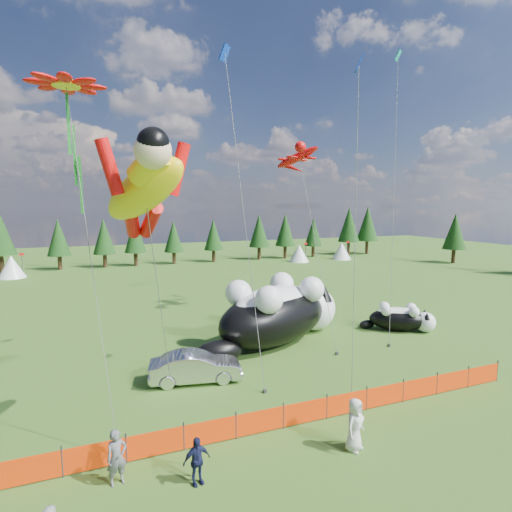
{
  "coord_description": "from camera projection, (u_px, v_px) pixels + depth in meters",
  "views": [
    {
      "loc": [
        -7.48,
        -16.6,
        8.86
      ],
      "look_at": [
        0.55,
        4.0,
        6.1
      ],
      "focal_mm": 28.0,
      "sensor_mm": 36.0,
      "label": 1
    }
  ],
  "objects": [
    {
      "name": "safety_fence",
      "position": [
        306.0,
        412.0,
        16.31
      ],
      "size": [
        22.06,
        0.06,
        1.1
      ],
      "color": "#262626",
      "rests_on": "ground"
    },
    {
      "name": "diamond_kite_b",
      "position": [
        398.0,
        70.0,
        29.45
      ],
      "size": [
        5.07,
        6.11,
        21.27
      ],
      "color": "#0DA093",
      "rests_on": "ground"
    },
    {
      "name": "diamond_kite_c",
      "position": [
        359.0,
        80.0,
        18.68
      ],
      "size": [
        1.72,
        2.75,
        16.25
      ],
      "color": "#0C32B4",
      "rests_on": "ground"
    },
    {
      "name": "spectator_c",
      "position": [
        197.0,
        461.0,
        12.73
      ],
      "size": [
        0.99,
        0.64,
        1.57
      ],
      "primitive_type": "imported",
      "rotation": [
        0.0,
        0.0,
        0.19
      ],
      "color": "#161A3D",
      "rests_on": "ground"
    },
    {
      "name": "spectator_e",
      "position": [
        355.0,
        425.0,
        14.5
      ],
      "size": [
        1.13,
        1.0,
        1.94
      ],
      "primitive_type": "imported",
      "rotation": [
        0.0,
        0.0,
        0.5
      ],
      "color": "silver",
      "rests_on": "ground"
    },
    {
      "name": "flower_kite",
      "position": [
        67.0,
        89.0,
        15.57
      ],
      "size": [
        3.82,
        5.75,
        14.01
      ],
      "color": "red",
      "rests_on": "ground"
    },
    {
      "name": "cat_small",
      "position": [
        401.0,
        318.0,
        28.51
      ],
      "size": [
        4.74,
        3.72,
        1.92
      ],
      "rotation": [
        0.0,
        0.0,
        -0.57
      ],
      "color": "black",
      "rests_on": "ground"
    },
    {
      "name": "cat_large",
      "position": [
        280.0,
        311.0,
        26.01
      ],
      "size": [
        11.24,
        7.48,
        4.29
      ],
      "rotation": [
        0.0,
        0.0,
        0.43
      ],
      "color": "black",
      "rests_on": "ground"
    },
    {
      "name": "superhero_kite",
      "position": [
        144.0,
        190.0,
        13.43
      ],
      "size": [
        5.86,
        7.85,
        12.01
      ],
      "color": "yellow",
      "rests_on": "ground"
    },
    {
      "name": "tree_line",
      "position": [
        154.0,
        239.0,
        60.25
      ],
      "size": [
        90.0,
        4.0,
        8.0
      ],
      "primitive_type": null,
      "color": "black",
      "rests_on": "ground"
    },
    {
      "name": "gecko_kite",
      "position": [
        297.0,
        157.0,
        32.79
      ],
      "size": [
        5.53,
        13.58,
        16.55
      ],
      "color": "red",
      "rests_on": "ground"
    },
    {
      "name": "spectator_a",
      "position": [
        117.0,
        457.0,
        12.72
      ],
      "size": [
        0.76,
        0.61,
        1.81
      ],
      "primitive_type": "imported",
      "rotation": [
        0.0,
        0.0,
        0.3
      ],
      "color": "#5A5B60",
      "rests_on": "ground"
    },
    {
      "name": "car",
      "position": [
        196.0,
        367.0,
        20.23
      ],
      "size": [
        4.84,
        2.41,
        1.53
      ],
      "primitive_type": "imported",
      "rotation": [
        0.0,
        0.0,
        1.39
      ],
      "color": "silver",
      "rests_on": "ground"
    },
    {
      "name": "diamond_kite_a",
      "position": [
        226.0,
        65.0,
        20.92
      ],
      "size": [
        1.01,
        5.07,
        17.86
      ],
      "color": "#0C32B4",
      "rests_on": "ground"
    },
    {
      "name": "festival_tents",
      "position": [
        234.0,
        256.0,
        59.92
      ],
      "size": [
        50.0,
        3.2,
        2.8
      ],
      "primitive_type": null,
      "color": "white",
      "rests_on": "ground"
    },
    {
      "name": "ground",
      "position": [
        276.0,
        392.0,
        19.15
      ],
      "size": [
        160.0,
        160.0,
        0.0
      ],
      "primitive_type": "plane",
      "color": "#15370A",
      "rests_on": "ground"
    }
  ]
}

